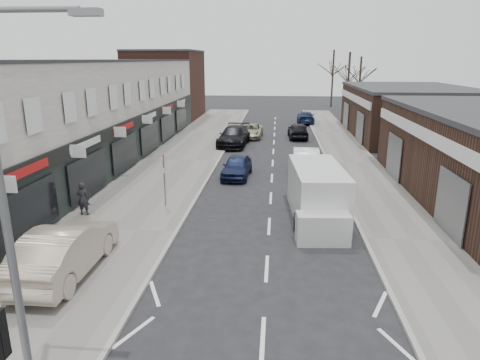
% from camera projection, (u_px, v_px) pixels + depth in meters
% --- Properties ---
extents(pavement_left, '(5.50, 64.00, 0.12)m').
position_uv_depth(pavement_left, '(180.00, 160.00, 31.05)').
color(pavement_left, slate).
rests_on(pavement_left, ground).
extents(pavement_right, '(3.50, 64.00, 0.12)m').
position_uv_depth(pavement_right, '(355.00, 164.00, 30.01)').
color(pavement_right, slate).
rests_on(pavement_right, ground).
extents(shop_terrace_left, '(8.00, 41.00, 7.10)m').
position_uv_depth(shop_terrace_left, '(69.00, 116.00, 28.26)').
color(shop_terrace_left, silver).
rests_on(shop_terrace_left, ground).
extents(brick_block_far, '(8.00, 10.00, 8.00)m').
position_uv_depth(brick_block_far, '(166.00, 86.00, 52.58)').
color(brick_block_far, '#42241C').
rests_on(brick_block_far, ground).
extents(right_unit_far, '(10.00, 16.00, 4.50)m').
position_uv_depth(right_unit_far, '(407.00, 113.00, 40.34)').
color(right_unit_far, '#3D251B').
rests_on(right_unit_far, ground).
extents(tree_far_a, '(3.60, 3.60, 8.00)m').
position_uv_depth(tree_far_a, '(346.00, 117.00, 54.67)').
color(tree_far_a, '#382D26').
rests_on(tree_far_a, ground).
extents(tree_far_b, '(3.60, 3.60, 7.50)m').
position_uv_depth(tree_far_b, '(357.00, 112.00, 60.21)').
color(tree_far_b, '#382D26').
rests_on(tree_far_b, ground).
extents(tree_far_c, '(3.60, 3.60, 8.50)m').
position_uv_depth(tree_far_c, '(331.00, 107.00, 66.21)').
color(tree_far_c, '#382D26').
rests_on(tree_far_c, ground).
extents(street_lamp, '(2.23, 0.22, 8.00)m').
position_uv_depth(street_lamp, '(12.00, 204.00, 7.77)').
color(street_lamp, slate).
rests_on(street_lamp, pavement_left).
extents(warning_sign, '(0.12, 0.80, 2.70)m').
position_uv_depth(warning_sign, '(165.00, 165.00, 20.75)').
color(warning_sign, slate).
rests_on(warning_sign, pavement_left).
extents(white_van, '(2.57, 6.34, 2.41)m').
position_uv_depth(white_van, '(317.00, 195.00, 19.65)').
color(white_van, silver).
rests_on(white_van, ground).
extents(sedan_on_pavement, '(1.85, 5.21, 1.71)m').
position_uv_depth(sedan_on_pavement, '(65.00, 250.00, 14.38)').
color(sedan_on_pavement, '#B5A490').
rests_on(sedan_on_pavement, pavement_left).
extents(pedestrian, '(0.58, 0.38, 1.57)m').
position_uv_depth(pedestrian, '(83.00, 199.00, 19.84)').
color(pedestrian, black).
rests_on(pedestrian, pavement_left).
extents(parked_car_left_a, '(1.87, 4.10, 1.36)m').
position_uv_depth(parked_car_left_a, '(237.00, 166.00, 26.76)').
color(parked_car_left_a, '#131A3B').
rests_on(parked_car_left_a, ground).
extents(parked_car_left_b, '(2.68, 5.81, 1.64)m').
position_uv_depth(parked_car_left_b, '(234.00, 136.00, 36.43)').
color(parked_car_left_b, black).
rests_on(parked_car_left_b, ground).
extents(parked_car_left_c, '(2.22, 4.54, 1.24)m').
position_uv_depth(parked_car_left_c, '(251.00, 131.00, 40.27)').
color(parked_car_left_c, '#ADA38A').
rests_on(parked_car_left_c, ground).
extents(parked_car_right_a, '(1.84, 4.81, 1.57)m').
position_uv_depth(parked_car_right_a, '(306.00, 159.00, 28.37)').
color(parked_car_right_a, silver).
rests_on(parked_car_right_a, ground).
extents(parked_car_right_b, '(1.92, 4.38, 1.47)m').
position_uv_depth(parked_car_right_b, '(298.00, 131.00, 39.81)').
color(parked_car_right_b, black).
rests_on(parked_car_right_b, ground).
extents(parked_car_right_c, '(2.03, 4.77, 1.37)m').
position_uv_depth(parked_car_right_c, '(306.00, 117.00, 49.18)').
color(parked_car_right_c, '#14203F').
rests_on(parked_car_right_c, ground).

